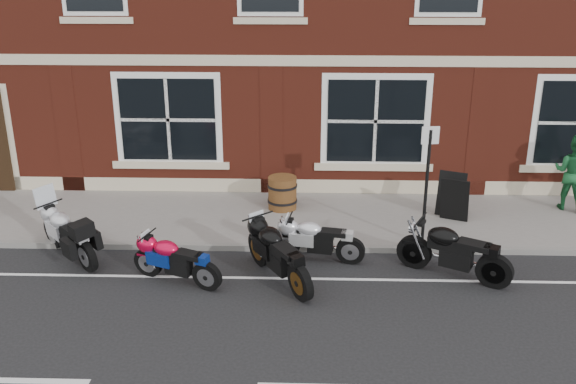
% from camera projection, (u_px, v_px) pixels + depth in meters
% --- Properties ---
extents(ground, '(80.00, 80.00, 0.00)m').
position_uv_depth(ground, '(313.00, 284.00, 11.85)').
color(ground, black).
rests_on(ground, ground).
extents(sidewalk, '(30.00, 3.00, 0.12)m').
position_uv_depth(sidewalk, '(312.00, 218.00, 14.64)').
color(sidewalk, slate).
rests_on(sidewalk, ground).
extents(kerb, '(30.00, 0.16, 0.12)m').
position_uv_depth(kerb, '(313.00, 248.00, 13.16)').
color(kerb, slate).
rests_on(kerb, ground).
extents(moto_touring_silver, '(1.57, 1.59, 1.38)m').
position_uv_depth(moto_touring_silver, '(68.00, 231.00, 12.71)').
color(moto_touring_silver, black).
rests_on(moto_touring_silver, ground).
extents(moto_sport_red, '(1.76, 0.84, 0.84)m').
position_uv_depth(moto_sport_red, '(176.00, 258.00, 11.76)').
color(moto_sport_red, black).
rests_on(moto_sport_red, ground).
extents(moto_sport_black, '(1.29, 2.00, 1.01)m').
position_uv_depth(moto_sport_black, '(279.00, 252.00, 11.80)').
color(moto_sport_black, black).
rests_on(moto_sport_black, ground).
extents(moto_sport_silver, '(1.85, 0.47, 0.84)m').
position_uv_depth(moto_sport_silver, '(316.00, 238.00, 12.62)').
color(moto_sport_silver, black).
rests_on(moto_sport_silver, ground).
extents(moto_naked_black, '(1.99, 1.22, 0.99)m').
position_uv_depth(moto_naked_black, '(452.00, 249.00, 11.94)').
color(moto_naked_black, black).
rests_on(moto_naked_black, ground).
extents(pedestrian_right, '(1.10, 1.07, 1.79)m').
position_uv_depth(pedestrian_right, '(573.00, 172.00, 14.74)').
color(pedestrian_right, '#1A5B2F').
rests_on(pedestrian_right, sidewalk).
extents(a_board_sign, '(0.73, 0.62, 1.03)m').
position_uv_depth(a_board_sign, '(453.00, 197.00, 14.30)').
color(a_board_sign, black).
rests_on(a_board_sign, sidewalk).
extents(barrel_planter, '(0.69, 0.69, 0.77)m').
position_uv_depth(barrel_planter, '(282.00, 193.00, 14.93)').
color(barrel_planter, '#523216').
rests_on(barrel_planter, sidewalk).
extents(parking_sign, '(0.35, 0.07, 2.49)m').
position_uv_depth(parking_sign, '(427.00, 178.00, 12.72)').
color(parking_sign, black).
rests_on(parking_sign, sidewalk).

